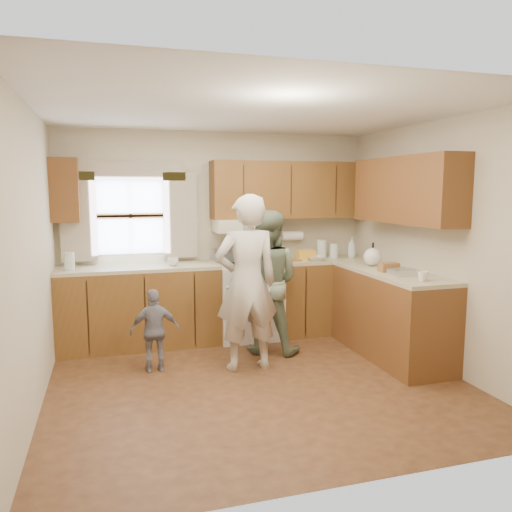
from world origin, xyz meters
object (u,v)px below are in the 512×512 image
object	(u,v)px
woman_left	(247,283)
child	(155,330)
stove	(248,300)
woman_right	(266,282)

from	to	relation	value
woman_left	child	world-z (taller)	woman_left
stove	child	distance (m)	1.47
woman_right	stove	bearing A→B (deg)	-55.11
woman_right	child	bearing A→B (deg)	41.73
woman_right	child	world-z (taller)	woman_right
woman_left	stove	bearing A→B (deg)	-107.36
woman_left	woman_right	size ratio (longest dim) A/B	1.11
child	woman_left	bearing A→B (deg)	168.42
woman_left	woman_right	xyz separation A→B (m)	(0.35, 0.47, -0.09)
stove	woman_right	bearing A→B (deg)	-84.83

